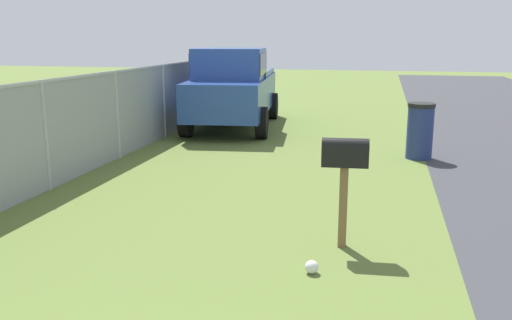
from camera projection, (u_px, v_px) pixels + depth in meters
name	position (u px, v px, depth m)	size (l,w,h in m)	color
mailbox	(345.00, 160.00, 6.16)	(0.24, 0.54, 1.28)	brown
pickup_truck	(233.00, 86.00, 14.35)	(5.08, 2.54, 2.09)	#284793
trash_bin	(420.00, 131.00, 10.84)	(0.53, 0.53, 1.11)	navy
fence_section	(85.00, 120.00, 9.67)	(16.88, 0.07, 1.74)	#9EA3A8
litter_bag_near_hydrant	(312.00, 267.00, 5.64)	(0.14, 0.14, 0.14)	silver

